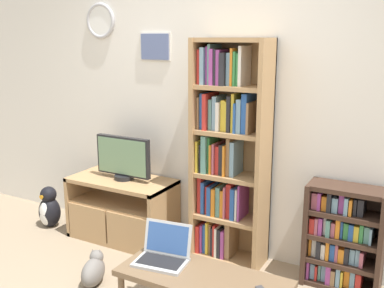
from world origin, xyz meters
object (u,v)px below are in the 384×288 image
Objects in this scene: tv_stand at (121,209)px; laptop at (164,252)px; bookshelf_short at (342,237)px; coffee_table at (203,281)px; cat at (94,270)px; television at (123,158)px; bookshelf_tall at (227,152)px; penguin_figurine at (49,209)px.

laptop reaches higher than tv_stand.
coffee_table is at bearing -123.72° from bookshelf_short.
coffee_table is at bearing -15.52° from laptop.
cat is at bearing 174.93° from coffee_table.
television is at bearing 91.39° from cat.
bookshelf_tall reaches higher than bookshelf_short.
bookshelf_tall reaches higher than laptop.
tv_stand is at bearing -142.12° from television.
television is 1.02m from bookshelf_tall.
bookshelf_tall reaches higher than television.
television is 1.35× the size of penguin_figurine.
tv_stand is 2.34× the size of penguin_figurine.
bookshelf_short reaches higher than coffee_table.
laptop reaches higher than coffee_table.
tv_stand is 0.50m from television.
laptop is at bearing -91.88° from bookshelf_tall.
bookshelf_tall is at bearing 7.56° from tv_stand.
coffee_table is at bearing -73.50° from bookshelf_tall.
bookshelf_tall is at bearing 80.44° from laptop.
penguin_figurine reaches higher than cat.
tv_stand is 2.00m from bookshelf_short.
coffee_table is 2.95× the size of laptop.
laptop is (-0.03, -0.95, -0.50)m from bookshelf_tall.
television reaches higher than coffee_table.
penguin_figurine is (-1.85, -0.28, -0.76)m from bookshelf_tall.
penguin_figurine is (-0.85, -0.16, -0.60)m from television.
bookshelf_tall is 4.45× the size of penguin_figurine.
coffee_table is at bearing -23.82° from cat.
bookshelf_tall is 4.98× the size of laptop.
cat is (-0.68, 0.04, -0.34)m from laptop.
television is at bearing 37.88° from tv_stand.
laptop is at bearing -40.73° from television.
bookshelf_short is 1.93m from cat.
laptop reaches higher than cat.
laptop is (-1.00, -0.96, 0.06)m from bookshelf_short.
television is at bearing 10.74° from penguin_figurine.
tv_stand is at bearing 147.02° from coffee_table.
bookshelf_tall is 1.69× the size of coffee_table.
tv_stand is at bearing 9.65° from penguin_figurine.
bookshelf_short is 1.39m from laptop.
coffee_table is at bearing -32.98° from tv_stand.
bookshelf_short reaches higher than laptop.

